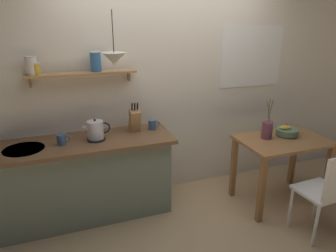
{
  "coord_description": "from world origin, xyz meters",
  "views": [
    {
      "loc": [
        -1.18,
        -2.75,
        2.07
      ],
      "look_at": [
        -0.1,
        0.25,
        0.95
      ],
      "focal_mm": 33.65,
      "sensor_mm": 36.0,
      "label": 1
    }
  ],
  "objects_px": {
    "coffee_mug_spare": "(153,124)",
    "dining_table": "(282,151)",
    "fruit_bowl": "(287,131)",
    "pendant_lamp": "(114,58)",
    "dining_chair_near": "(327,190)",
    "twig_vase": "(267,130)",
    "electric_kettle": "(96,131)",
    "coffee_mug_by_sink": "(62,139)",
    "knife_block": "(135,120)"
  },
  "relations": [
    {
      "from": "dining_chair_near",
      "to": "twig_vase",
      "type": "bearing_deg",
      "value": 101.61
    },
    {
      "from": "fruit_bowl",
      "to": "coffee_mug_by_sink",
      "type": "bearing_deg",
      "value": 172.27
    },
    {
      "from": "dining_chair_near",
      "to": "twig_vase",
      "type": "relative_size",
      "value": 2.04
    },
    {
      "from": "twig_vase",
      "to": "knife_block",
      "type": "xyz_separation_m",
      "value": [
        -1.38,
        0.45,
        0.13
      ]
    },
    {
      "from": "fruit_bowl",
      "to": "knife_block",
      "type": "bearing_deg",
      "value": 164.58
    },
    {
      "from": "dining_table",
      "to": "twig_vase",
      "type": "height_order",
      "value": "twig_vase"
    },
    {
      "from": "fruit_bowl",
      "to": "coffee_mug_spare",
      "type": "height_order",
      "value": "coffee_mug_spare"
    },
    {
      "from": "pendant_lamp",
      "to": "coffee_mug_spare",
      "type": "bearing_deg",
      "value": 24.85
    },
    {
      "from": "dining_chair_near",
      "to": "electric_kettle",
      "type": "height_order",
      "value": "electric_kettle"
    },
    {
      "from": "dining_table",
      "to": "twig_vase",
      "type": "xyz_separation_m",
      "value": [
        -0.16,
        0.09,
        0.24
      ]
    },
    {
      "from": "coffee_mug_by_sink",
      "to": "coffee_mug_spare",
      "type": "height_order",
      "value": "coffee_mug_by_sink"
    },
    {
      "from": "dining_table",
      "to": "dining_chair_near",
      "type": "distance_m",
      "value": 0.69
    },
    {
      "from": "twig_vase",
      "to": "knife_block",
      "type": "bearing_deg",
      "value": 162.08
    },
    {
      "from": "electric_kettle",
      "to": "pendant_lamp",
      "type": "distance_m",
      "value": 0.75
    },
    {
      "from": "dining_table",
      "to": "electric_kettle",
      "type": "relative_size",
      "value": 3.64
    },
    {
      "from": "twig_vase",
      "to": "pendant_lamp",
      "type": "bearing_deg",
      "value": 171.05
    },
    {
      "from": "twig_vase",
      "to": "pendant_lamp",
      "type": "height_order",
      "value": "pendant_lamp"
    },
    {
      "from": "dining_chair_near",
      "to": "pendant_lamp",
      "type": "xyz_separation_m",
      "value": [
        -1.76,
        1.02,
        1.18
      ]
    },
    {
      "from": "coffee_mug_by_sink",
      "to": "pendant_lamp",
      "type": "distance_m",
      "value": 0.94
    },
    {
      "from": "dining_chair_near",
      "to": "knife_block",
      "type": "xyz_separation_m",
      "value": [
        -1.54,
        1.21,
        0.49
      ]
    },
    {
      "from": "coffee_mug_spare",
      "to": "dining_table",
      "type": "bearing_deg",
      "value": -21.63
    },
    {
      "from": "coffee_mug_spare",
      "to": "pendant_lamp",
      "type": "bearing_deg",
      "value": -155.15
    },
    {
      "from": "electric_kettle",
      "to": "pendant_lamp",
      "type": "relative_size",
      "value": 0.55
    },
    {
      "from": "twig_vase",
      "to": "coffee_mug_by_sink",
      "type": "relative_size",
      "value": 3.5
    },
    {
      "from": "fruit_bowl",
      "to": "twig_vase",
      "type": "distance_m",
      "value": 0.27
    },
    {
      "from": "dining_table",
      "to": "coffee_mug_by_sink",
      "type": "height_order",
      "value": "coffee_mug_by_sink"
    },
    {
      "from": "dining_chair_near",
      "to": "fruit_bowl",
      "type": "relative_size",
      "value": 3.66
    },
    {
      "from": "twig_vase",
      "to": "electric_kettle",
      "type": "relative_size",
      "value": 1.67
    },
    {
      "from": "dining_chair_near",
      "to": "twig_vase",
      "type": "height_order",
      "value": "twig_vase"
    },
    {
      "from": "pendant_lamp",
      "to": "coffee_mug_by_sink",
      "type": "bearing_deg",
      "value": 172.92
    },
    {
      "from": "twig_vase",
      "to": "coffee_mug_by_sink",
      "type": "bearing_deg",
      "value": 171.52
    },
    {
      "from": "dining_chair_near",
      "to": "twig_vase",
      "type": "distance_m",
      "value": 0.86
    },
    {
      "from": "coffee_mug_by_sink",
      "to": "coffee_mug_spare",
      "type": "bearing_deg",
      "value": 7.51
    },
    {
      "from": "twig_vase",
      "to": "electric_kettle",
      "type": "bearing_deg",
      "value": 169.61
    },
    {
      "from": "electric_kettle",
      "to": "coffee_mug_by_sink",
      "type": "height_order",
      "value": "electric_kettle"
    },
    {
      "from": "dining_chair_near",
      "to": "electric_kettle",
      "type": "xyz_separation_m",
      "value": [
        -1.97,
        1.1,
        0.46
      ]
    },
    {
      "from": "twig_vase",
      "to": "pendant_lamp",
      "type": "xyz_separation_m",
      "value": [
        -1.6,
        0.25,
        0.82
      ]
    },
    {
      "from": "dining_table",
      "to": "fruit_bowl",
      "type": "relative_size",
      "value": 3.91
    },
    {
      "from": "fruit_bowl",
      "to": "pendant_lamp",
      "type": "relative_size",
      "value": 0.51
    },
    {
      "from": "dining_chair_near",
      "to": "coffee_mug_by_sink",
      "type": "distance_m",
      "value": 2.58
    },
    {
      "from": "coffee_mug_by_sink",
      "to": "electric_kettle",
      "type": "bearing_deg",
      "value": 2.2
    },
    {
      "from": "dining_chair_near",
      "to": "pendant_lamp",
      "type": "distance_m",
      "value": 2.35
    },
    {
      "from": "twig_vase",
      "to": "coffee_mug_by_sink",
      "type": "xyz_separation_m",
      "value": [
        -2.15,
        0.32,
        0.06
      ]
    },
    {
      "from": "electric_kettle",
      "to": "coffee_mug_by_sink",
      "type": "xyz_separation_m",
      "value": [
        -0.33,
        -0.01,
        -0.04
      ]
    },
    {
      "from": "dining_table",
      "to": "coffee_mug_spare",
      "type": "height_order",
      "value": "coffee_mug_spare"
    },
    {
      "from": "twig_vase",
      "to": "knife_block",
      "type": "relative_size",
      "value": 1.37
    },
    {
      "from": "knife_block",
      "to": "coffee_mug_spare",
      "type": "xyz_separation_m",
      "value": [
        0.2,
        -0.0,
        -0.08
      ]
    },
    {
      "from": "fruit_bowl",
      "to": "pendant_lamp",
      "type": "distance_m",
      "value": 2.08
    },
    {
      "from": "dining_chair_near",
      "to": "fruit_bowl",
      "type": "distance_m",
      "value": 0.83
    },
    {
      "from": "dining_table",
      "to": "knife_block",
      "type": "bearing_deg",
      "value": 160.92
    }
  ]
}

